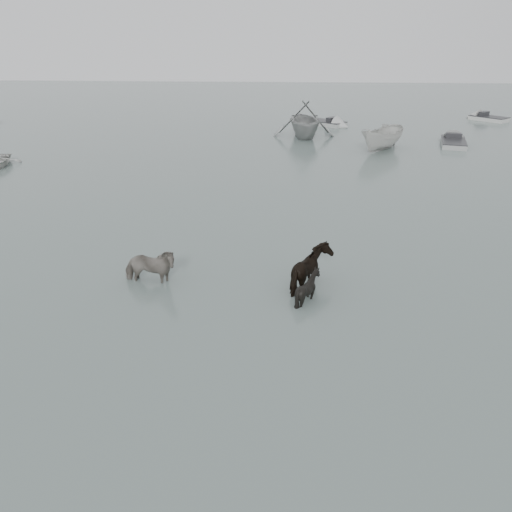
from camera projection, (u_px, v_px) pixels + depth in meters
name	position (u px, v px, depth m)	size (l,w,h in m)	color
ground	(259.00, 284.00, 16.28)	(140.00, 140.00, 0.00)	#566662
pony_pinto	(149.00, 261.00, 16.04)	(0.83, 1.83, 1.54)	black
pony_dark	(313.00, 263.00, 15.81)	(1.66, 1.42, 1.67)	black
pony_black	(308.00, 282.00, 15.09)	(0.97, 1.09, 1.20)	black
rowboat_trail	(305.00, 118.00, 38.06)	(4.77, 5.53, 2.91)	#969996
boat_small	(383.00, 137.00, 34.02)	(1.73, 4.61, 1.78)	beige
skiff_port	(454.00, 140.00, 35.80)	(5.22, 1.60, 0.75)	#939593
skiff_mid	(327.00, 121.00, 43.32)	(4.53, 1.60, 0.75)	#A8AAA7
skiff_star	(489.00, 116.00, 45.59)	(4.40, 1.60, 0.75)	beige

